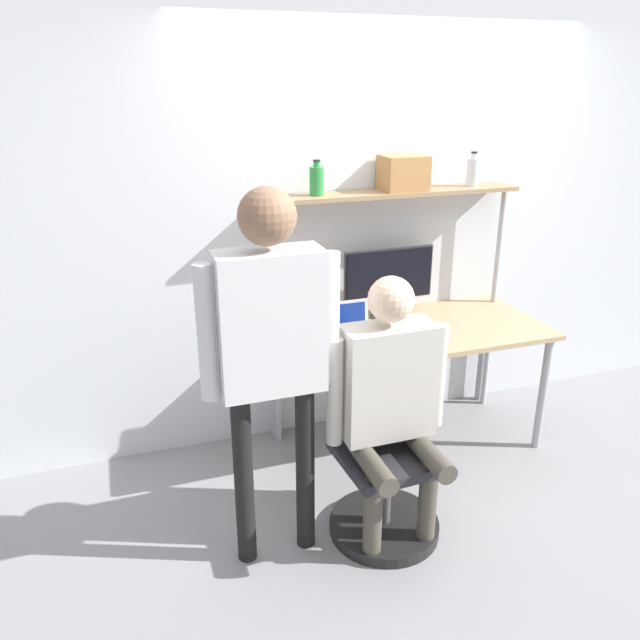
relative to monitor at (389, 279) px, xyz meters
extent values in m
plane|color=gray|center=(0.04, -0.64, -1.02)|extent=(12.00, 12.00, 0.00)
cube|color=silver|center=(0.04, 0.19, 0.33)|extent=(8.00, 0.06, 2.70)
cube|color=tan|center=(0.04, -0.23, -0.27)|extent=(1.63, 0.78, 0.03)
cylinder|color=#A5A5AA|center=(-0.71, -0.56, -0.65)|extent=(0.05, 0.05, 0.74)
cylinder|color=#A5A5AA|center=(0.80, -0.56, -0.65)|extent=(0.05, 0.05, 0.74)
cylinder|color=#A5A5AA|center=(-0.71, 0.10, -0.65)|extent=(0.05, 0.05, 0.74)
cylinder|color=#A5A5AA|center=(0.80, 0.10, -0.65)|extent=(0.05, 0.05, 0.74)
cube|color=#997A56|center=(0.04, 0.04, 0.52)|extent=(1.55, 0.23, 0.02)
cylinder|color=#B2B2B7|center=(-0.71, 0.04, -0.25)|extent=(0.04, 0.04, 1.55)
cylinder|color=#B2B2B7|center=(0.80, 0.04, -0.25)|extent=(0.04, 0.04, 1.55)
cylinder|color=#333338|center=(0.00, 0.00, -0.24)|extent=(0.21, 0.21, 0.01)
cylinder|color=#333338|center=(0.00, 0.00, -0.18)|extent=(0.06, 0.06, 0.12)
cube|color=#333338|center=(0.00, 0.00, 0.03)|extent=(0.58, 0.01, 0.33)
cube|color=black|center=(0.00, 0.00, 0.03)|extent=(0.56, 0.02, 0.30)
cube|color=silver|center=(-0.42, -0.39, -0.25)|extent=(0.33, 0.23, 0.01)
cube|color=black|center=(-0.42, -0.41, -0.24)|extent=(0.28, 0.13, 0.00)
cube|color=silver|center=(-0.42, -0.28, -0.12)|extent=(0.33, 0.03, 0.23)
cube|color=navy|center=(-0.42, -0.29, -0.12)|extent=(0.29, 0.02, 0.21)
cube|color=black|center=(-0.16, -0.44, -0.25)|extent=(0.07, 0.15, 0.01)
cube|color=black|center=(-0.16, -0.44, -0.24)|extent=(0.06, 0.13, 0.00)
cylinder|color=black|center=(-0.43, -0.97, -0.99)|extent=(0.56, 0.56, 0.06)
cylinder|color=#4C4C51|center=(-0.43, -0.97, -0.78)|extent=(0.06, 0.06, 0.36)
cube|color=#26262B|center=(-0.43, -0.97, -0.57)|extent=(0.49, 0.49, 0.05)
cube|color=#26262B|center=(-0.45, -0.76, -0.32)|extent=(0.42, 0.06, 0.45)
cylinder|color=#4C473D|center=(-0.58, -1.14, -0.79)|extent=(0.09, 0.09, 0.47)
cylinder|color=#4C473D|center=(-0.29, -1.14, -0.79)|extent=(0.09, 0.09, 0.47)
cylinder|color=#4C473D|center=(-0.58, -1.11, -0.50)|extent=(0.10, 0.38, 0.10)
cylinder|color=#4C473D|center=(-0.29, -1.11, -0.50)|extent=(0.10, 0.38, 0.10)
cube|color=beige|center=(-0.43, -0.94, -0.18)|extent=(0.44, 0.20, 0.56)
cylinder|color=beige|center=(-0.70, -0.94, -0.20)|extent=(0.08, 0.08, 0.53)
cylinder|color=beige|center=(-0.17, -0.94, -0.20)|extent=(0.08, 0.08, 0.53)
sphere|color=beige|center=(-0.43, -0.94, 0.22)|extent=(0.21, 0.21, 0.21)
cylinder|color=black|center=(-1.14, -0.93, -0.58)|extent=(0.09, 0.09, 0.89)
cylinder|color=black|center=(-0.84, -0.93, -0.58)|extent=(0.09, 0.09, 0.89)
cube|color=silver|center=(-0.99, -0.93, 0.18)|extent=(0.46, 0.20, 0.63)
cylinder|color=silver|center=(-1.26, -0.93, 0.17)|extent=(0.08, 0.08, 0.60)
cylinder|color=silver|center=(-0.72, -0.93, 0.17)|extent=(0.08, 0.08, 0.60)
sphere|color=#8C664C|center=(-0.99, -0.93, 0.63)|extent=(0.24, 0.24, 0.24)
cylinder|color=silver|center=(0.55, 0.04, 0.61)|extent=(0.07, 0.07, 0.17)
cylinder|color=silver|center=(0.55, 0.04, 0.71)|extent=(0.03, 0.03, 0.03)
cylinder|color=black|center=(0.55, 0.04, 0.73)|extent=(0.04, 0.04, 0.01)
cylinder|color=#2D8C3F|center=(-0.45, 0.04, 0.61)|extent=(0.08, 0.08, 0.16)
cylinder|color=#2D8C3F|center=(-0.45, 0.04, 0.70)|extent=(0.04, 0.04, 0.03)
cylinder|color=black|center=(-0.45, 0.04, 0.72)|extent=(0.04, 0.04, 0.01)
cube|color=#B27A47|center=(0.08, 0.04, 0.63)|extent=(0.26, 0.21, 0.20)
camera|label=1|loc=(-1.59, -3.32, 1.14)|focal=35.00mm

